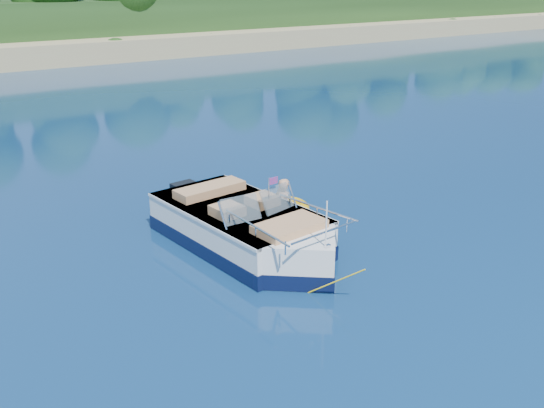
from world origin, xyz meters
The scene contains 4 objects.
ground centered at (0.00, 0.00, 0.00)m, with size 160.00×160.00×0.00m, color #091D3F.
motorboat centered at (-1.12, 3.12, 0.41)m, with size 2.65×6.29×2.10m.
tow_tube centered at (0.81, 4.52, 0.09)m, with size 1.58×1.58×0.37m.
boy centered at (0.70, 4.45, 0.00)m, with size 0.60×0.39×1.65m, color tan.
Camera 1 is at (-7.74, -7.44, 5.83)m, focal length 40.00 mm.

